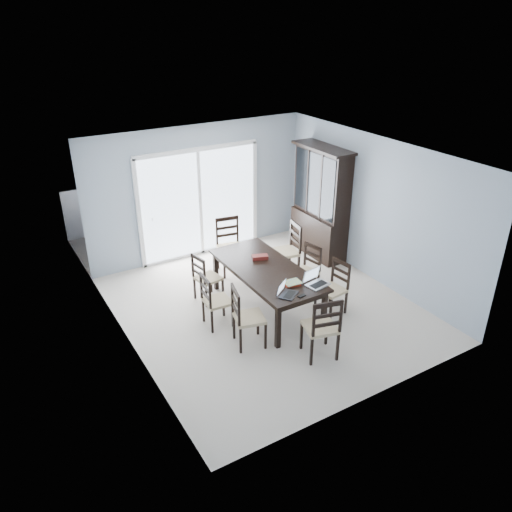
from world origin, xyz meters
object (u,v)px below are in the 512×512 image
object	(u,v)px
laptop_silver	(318,282)
chair_left_mid	(212,296)
chair_left_near	(243,311)
china_hutch	(320,204)
game_box	(260,257)
chair_right_mid	(308,265)
chair_end_far	(229,239)
dining_table	(266,273)
laptop_dark	(289,292)
chair_left_far	(204,273)
chair_end_near	(324,322)
cell_phone	(302,296)
chair_right_far	(290,244)
chair_right_near	(336,282)
hot_tub	(173,217)

from	to	relation	value
laptop_silver	chair_left_mid	bearing A→B (deg)	138.05
chair_left_near	chair_left_mid	bearing A→B (deg)	-152.09
china_hutch	game_box	size ratio (longest dim) A/B	8.37
chair_right_mid	chair_end_far	xyz separation A→B (m)	(-0.77, 1.46, 0.09)
dining_table	chair_right_mid	size ratio (longest dim) A/B	2.15
dining_table	laptop_dark	distance (m)	0.91
chair_left_mid	chair_left_far	bearing A→B (deg)	167.26
chair_left_near	laptop_dark	bearing A→B (deg)	87.22
dining_table	chair_end_near	bearing A→B (deg)	-91.08
china_hutch	cell_phone	xyz separation A→B (m)	(-2.04, -2.25, -0.31)
chair_left_mid	chair_left_far	xyz separation A→B (m)	(0.21, 0.74, -0.01)
chair_end_near	chair_right_far	bearing A→B (deg)	81.01
dining_table	chair_right_near	size ratio (longest dim) A/B	2.14
chair_end_far	laptop_dark	xyz separation A→B (m)	(-0.30, -2.42, 0.16)
china_hutch	cell_phone	world-z (taller)	china_hutch
dining_table	chair_left_mid	bearing A→B (deg)	-179.51
chair_right_far	chair_end_near	xyz separation A→B (m)	(-1.02, -2.32, -0.02)
chair_left_far	laptop_dark	xyz separation A→B (m)	(0.61, -1.61, 0.26)
chair_right_far	hot_tub	xyz separation A→B (m)	(-1.21, 2.67, -0.15)
chair_right_near	game_box	xyz separation A→B (m)	(-0.84, 0.98, 0.24)
chair_left_near	chair_end_far	bearing A→B (deg)	170.68
chair_end_near	cell_phone	xyz separation A→B (m)	(0.01, 0.54, 0.14)
china_hutch	laptop_dark	bearing A→B (deg)	-135.74
chair_right_far	game_box	bearing A→B (deg)	125.84
chair_left_far	laptop_dark	distance (m)	1.75
laptop_dark	laptop_silver	size ratio (longest dim) A/B	0.94
chair_right_mid	laptop_dark	size ratio (longest dim) A/B	2.87
chair_end_near	chair_end_far	size ratio (longest dim) A/B	0.97
chair_left_near	chair_left_far	size ratio (longest dim) A/B	1.09
china_hutch	laptop_dark	world-z (taller)	china_hutch
chair_end_near	chair_left_far	bearing A→B (deg)	122.87
chair_right_far	china_hutch	bearing A→B (deg)	-55.48
dining_table	laptop_dark	xyz separation A→B (m)	(-0.16, -0.88, 0.13)
chair_right_mid	hot_tub	size ratio (longest dim) A/B	0.48
chair_left_near	laptop_dark	distance (m)	0.72
cell_phone	laptop_silver	bearing A→B (deg)	7.52
chair_left_mid	chair_right_near	world-z (taller)	chair_left_mid
chair_right_far	chair_end_near	size ratio (longest dim) A/B	1.03
chair_right_near	chair_right_mid	size ratio (longest dim) A/B	1.01
china_hutch	chair_left_mid	xyz separation A→B (m)	(-3.01, -1.26, -0.52)
china_hutch	laptop_dark	xyz separation A→B (m)	(-2.19, -2.13, -0.27)
chair_left_near	chair_end_far	distance (m)	2.42
dining_table	cell_phone	size ratio (longest dim) A/B	17.71
dining_table	chair_left_near	xyz separation A→B (m)	(-0.82, -0.68, -0.09)
laptop_dark	chair_right_mid	bearing A→B (deg)	7.74
dining_table	hot_tub	size ratio (longest dim) A/B	1.04
chair_left_far	chair_right_mid	world-z (taller)	chair_right_mid
chair_right_near	chair_end_near	xyz separation A→B (m)	(-0.96, -0.91, 0.07)
laptop_silver	hot_tub	distance (m)	4.36
china_hutch	cell_phone	bearing A→B (deg)	-132.21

